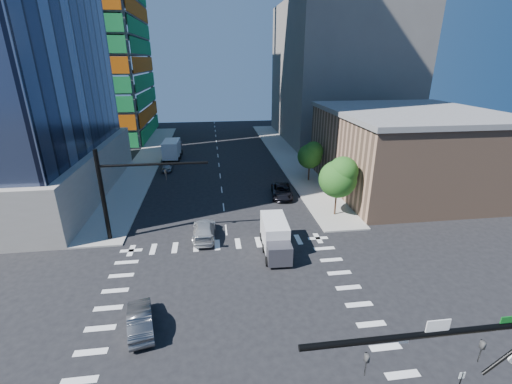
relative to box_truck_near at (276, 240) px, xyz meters
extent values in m
plane|color=black|center=(-4.30, -6.92, -1.28)|extent=(160.00, 160.00, 0.00)
cube|color=silver|center=(-4.30, -6.92, -1.28)|extent=(20.00, 20.00, 0.01)
cube|color=#999790|center=(8.20, 33.08, -1.21)|extent=(5.00, 60.00, 0.15)
cube|color=#999790|center=(-16.80, 33.08, -1.21)|extent=(5.00, 60.00, 0.15)
cube|color=#188840|center=(-19.20, 55.08, 23.22)|extent=(0.12, 24.00, 49.00)
cube|color=#C3540B|center=(-31.80, 42.48, 23.22)|extent=(24.00, 0.12, 49.00)
cube|color=#936E55|center=(20.70, 15.08, 3.72)|extent=(20.00, 22.00, 10.00)
cube|color=slate|center=(20.70, 15.08, 9.02)|extent=(20.50, 22.50, 0.60)
cube|color=#655F5B|center=(22.70, 48.08, 12.72)|extent=(24.00, 30.00, 28.00)
cylinder|color=black|center=(2.20, -18.42, 6.27)|extent=(10.00, 0.24, 0.24)
imported|color=black|center=(4.20, -18.42, 5.17)|extent=(0.16, 0.20, 1.00)
imported|color=black|center=(-0.30, -18.42, 5.17)|extent=(0.16, 0.20, 1.00)
cube|color=white|center=(2.20, -18.42, 6.62)|extent=(0.90, 0.04, 0.50)
cylinder|color=black|center=(-15.80, 4.58, 3.37)|extent=(0.40, 0.40, 9.00)
cylinder|color=black|center=(-10.80, 4.58, 6.27)|extent=(10.00, 0.24, 0.24)
imported|color=black|center=(-9.80, 4.58, 5.17)|extent=(0.16, 0.20, 1.00)
cylinder|color=#382316|center=(8.20, 7.08, 0.01)|extent=(0.20, 0.20, 2.27)
sphere|color=#144412|center=(8.20, 7.08, 3.09)|extent=(4.16, 4.16, 4.16)
sphere|color=#377627|center=(8.60, 6.78, 4.07)|extent=(3.25, 3.25, 3.25)
cylinder|color=#382316|center=(8.50, 19.08, -0.17)|extent=(0.20, 0.20, 1.92)
sphere|color=#144412|center=(8.50, 19.08, 2.44)|extent=(3.52, 3.52, 3.52)
sphere|color=#377627|center=(8.90, 18.78, 3.27)|extent=(2.75, 2.75, 2.75)
cube|color=silver|center=(6.40, -15.92, 0.72)|extent=(0.30, 0.03, 0.40)
imported|color=black|center=(3.35, 13.53, -0.53)|extent=(3.15, 5.69, 1.51)
imported|color=silver|center=(-6.54, 3.81, -0.49)|extent=(2.34, 5.51, 1.58)
imported|color=#9C9EA3|center=(-12.60, 27.08, -0.61)|extent=(1.61, 3.95, 1.34)
imported|color=#4E4F53|center=(-10.59, -8.30, -0.56)|extent=(2.43, 4.63, 1.45)
cube|color=silver|center=(0.00, 0.00, 0.44)|extent=(2.34, 4.60, 2.35)
cube|color=#3E3D44|center=(0.00, 0.00, -0.15)|extent=(2.14, 1.71, 1.72)
cube|color=silver|center=(-12.35, 34.23, 0.78)|extent=(2.82, 5.53, 2.82)
cube|color=#3E3D44|center=(-12.35, 34.23, 0.07)|extent=(2.57, 2.05, 2.06)
camera|label=1|loc=(-5.40, -26.99, 15.34)|focal=24.00mm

